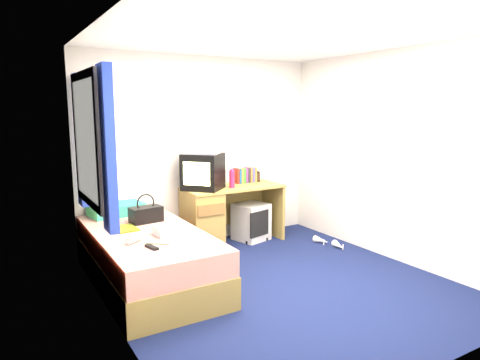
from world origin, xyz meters
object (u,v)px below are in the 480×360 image
aerosol_can (225,179)px  water_bottle (135,238)px  storage_cube (251,222)px  magazine (125,229)px  pink_water_bottle (232,179)px  pillow (117,209)px  crt_tv (203,171)px  towel (170,230)px  picture_frame (258,176)px  bed (148,257)px  white_heels (330,243)px  handbag (146,214)px  colour_swatch_fan (158,243)px  remote_control (152,247)px  vcr (203,150)px  desk (214,215)px

aerosol_can → water_bottle: size_ratio=0.88×
storage_cube → aerosol_can: (-0.34, 0.11, 0.59)m
magazine → water_bottle: 0.46m
pink_water_bottle → pillow: bearing=172.8°
magazine → crt_tv: bearing=26.5°
crt_tv → towel: (-0.82, -0.96, -0.39)m
crt_tv → magazine: crt_tv is taller
picture_frame → pink_water_bottle: size_ratio=0.65×
pink_water_bottle → water_bottle: bearing=-148.8°
storage_cube → crt_tv: size_ratio=0.80×
bed → picture_frame: 2.16m
storage_cube → magazine: size_ratio=1.75×
pillow → towel: (0.23, -1.05, -0.02)m
magazine → white_heels: bearing=-4.9°
towel → white_heels: towel is taller
handbag → colour_swatch_fan: handbag is taller
handbag → water_bottle: size_ratio=1.75×
picture_frame → magazine: (-2.05, -0.72, -0.27)m
bed → picture_frame: size_ratio=14.29×
pillow → aerosol_can: (1.41, -0.01, 0.24)m
pillow → water_bottle: (-0.12, -1.11, -0.03)m
picture_frame → remote_control: size_ratio=0.88×
storage_cube → colour_swatch_fan: size_ratio=2.23×
picture_frame → pink_water_bottle: (-0.55, -0.24, 0.04)m
crt_tv → magazine: (-1.14, -0.57, -0.43)m
vcr → colour_swatch_fan: 1.71m
pillow → white_heels: size_ratio=1.14×
towel → handbag: bearing=94.7°
pillow → remote_control: bearing=-92.3°
colour_swatch_fan → picture_frame: bearing=34.5°
pillow → white_heels: 2.68m
crt_tv → handbag: crt_tv is taller
pillow → picture_frame: bearing=1.8°
towel → remote_control: size_ratio=1.71×
crt_tv → magazine: 1.35m
water_bottle → crt_tv: bearing=41.0°
pillow → storage_cube: pillow is taller
bed → magazine: (-0.16, 0.17, 0.28)m
picture_frame → handbag: (-1.78, -0.55, -0.19)m
crt_tv → magazine: size_ratio=2.18×
magazine → remote_control: (0.03, -0.71, 0.00)m
storage_cube → picture_frame: (0.22, 0.17, 0.58)m
crt_tv → colour_swatch_fan: size_ratio=2.77×
towel → pink_water_bottle: bearing=36.3°
storage_cube → towel: 1.81m
crt_tv → aerosol_can: size_ratio=3.45×
crt_tv → desk: bearing=47.0°
magazine → storage_cube: bearing=16.4°
vcr → white_heels: bearing=12.5°
desk → remote_control: (-1.26, -1.28, 0.14)m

